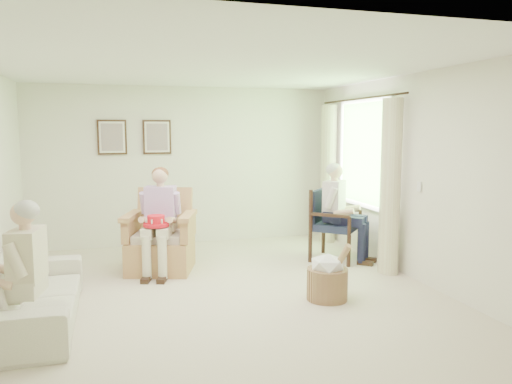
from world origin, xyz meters
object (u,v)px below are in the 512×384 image
red_hat (156,222)px  person_dark (338,205)px  wicker_armchair (160,245)px  person_wicker (161,213)px  wood_armchair (333,221)px  person_sofa (22,266)px  sofa (33,293)px  hatbox (327,277)px

red_hat → person_dark: bearing=2.3°
wicker_armchair → person_wicker: 0.49m
wicker_armchair → wood_armchair: wicker_armchair is taller
person_dark → person_sofa: 4.32m
person_wicker → person_sofa: person_wicker is taller
person_dark → wicker_armchair: bearing=126.5°
wood_armchair → person_dark: person_dark is taller
person_sofa → red_hat: person_sofa is taller
wood_armchair → sofa: bearing=152.7°
person_sofa → person_wicker: bearing=153.8°
person_dark → red_hat: person_dark is taller
person_wicker → sofa: bearing=-117.1°
person_wicker → red_hat: 0.22m
wood_armchair → person_dark: size_ratio=0.73×
wicker_armchair → person_dark: bearing=12.0°
person_wicker → person_dark: size_ratio=0.99×
person_sofa → hatbox: (3.07, 0.35, -0.46)m
wicker_armchair → hatbox: 2.42m
person_sofa → sofa: bearing=-170.6°
red_hat → person_wicker: bearing=68.0°
red_hat → hatbox: red_hat is taller
sofa → person_sofa: 0.67m
wicker_armchair → sofa: bearing=-114.3°
wicker_armchair → red_hat: size_ratio=3.38×
sofa → person_dark: 4.15m
wood_armchair → red_hat: 2.62m
person_dark → hatbox: person_dark is taller
wood_armchair → sofa: size_ratio=0.50×
wicker_armchair → red_hat: (-0.08, -0.34, 0.38)m
wood_armchair → sofa: 4.18m
person_sofa → red_hat: (1.30, 1.74, 0.01)m
wood_armchair → person_sofa: person_sofa is taller
wood_armchair → person_wicker: bearing=133.6°
person_wicker → red_hat: person_wicker is taller
sofa → red_hat: bearing=-47.0°
person_sofa → red_hat: size_ratio=3.88×
sofa → red_hat: 1.83m
person_wicker → red_hat: size_ratio=4.24×
wicker_armchair → wood_armchair: 2.53m
wood_armchair → hatbox: bearing=-164.8°
wood_armchair → wicker_armchair: bearing=130.4°
sofa → person_wicker: 2.04m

